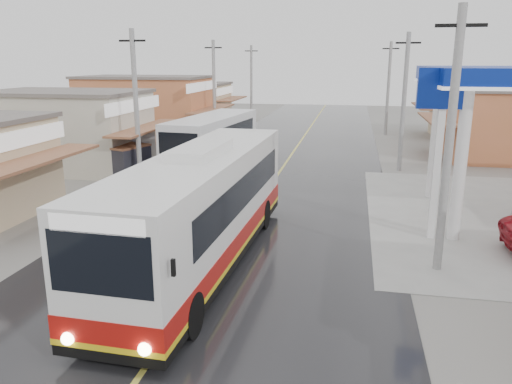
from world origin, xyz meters
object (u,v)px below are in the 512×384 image
cyclist (156,199)px  tyre_stack (124,190)px  tricycle_near (128,160)px  coach_bus (203,208)px  second_bus (213,140)px

cyclist → tyre_stack: size_ratio=2.06×
tricycle_near → coach_bus: bearing=-35.7°
tyre_stack → cyclist: bearing=-43.6°
second_bus → cyclist: bearing=-82.5°
second_bus → cyclist: second_bus is taller
cyclist → second_bus: bearing=73.5°
tricycle_near → cyclist: bearing=-37.0°
cyclist → tricycle_near: (-4.10, 6.09, 0.40)m
cyclist → tricycle_near: cyclist is taller
coach_bus → cyclist: bearing=128.8°
coach_bus → cyclist: coach_bus is taller
second_bus → tricycle_near: 5.34m
second_bus → cyclist: 9.73m
coach_bus → tricycle_near: 13.37m
coach_bus → cyclist: 6.14m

